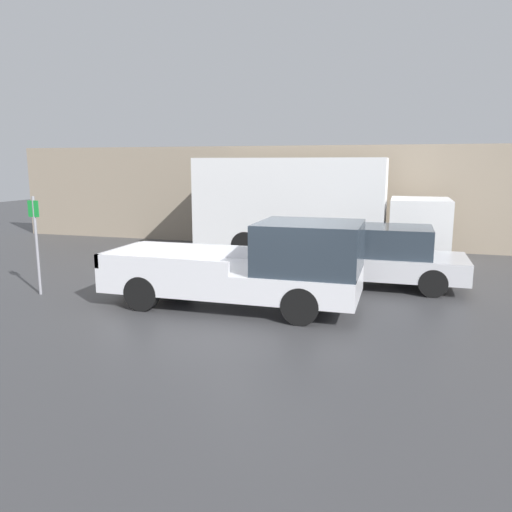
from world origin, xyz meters
name	(u,v)px	position (x,y,z in m)	size (l,w,h in m)	color
ground_plane	(281,312)	(0.00, 0.00, 0.00)	(60.00, 60.00, 0.00)	#3D3D3F
building_wall	(336,197)	(0.00, 8.93, 1.95)	(28.00, 0.15, 3.90)	gray
pickup_truck	(258,267)	(-0.58, 0.16, 0.94)	(5.76, 2.12, 1.99)	silver
car	(378,256)	(1.89, 3.11, 0.81)	(4.63, 1.98, 1.59)	silver
delivery_truck	(308,205)	(-0.66, 6.59, 1.82)	(8.36, 2.54, 3.40)	white
parking_sign	(36,240)	(-6.14, -0.24, 1.38)	(0.30, 0.07, 2.44)	gray
newspaper_box	(287,234)	(-1.85, 8.60, 0.51)	(0.45, 0.40, 1.02)	gold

